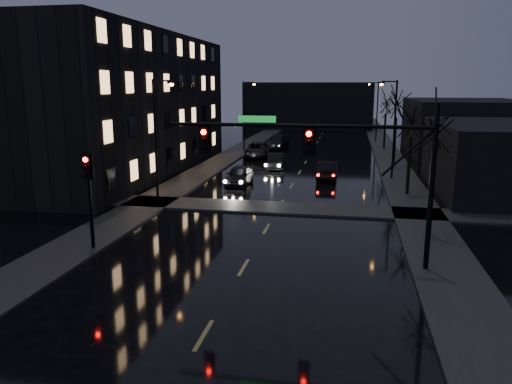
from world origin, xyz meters
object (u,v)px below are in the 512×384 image
at_px(oncoming_car_b, 276,161).
at_px(oncoming_car_d, 277,142).
at_px(lead_car, 327,170).
at_px(oncoming_car_a, 239,175).
at_px(oncoming_car_c, 258,150).

relative_size(oncoming_car_b, oncoming_car_d, 0.76).
relative_size(oncoming_car_d, lead_car, 1.22).
height_order(oncoming_car_a, oncoming_car_c, oncoming_car_c).
bearing_deg(oncoming_car_c, oncoming_car_a, -92.16).
bearing_deg(lead_car, oncoming_car_d, -69.85).
xyz_separation_m(oncoming_car_d, lead_car, (6.98, -18.95, -0.06)).
bearing_deg(oncoming_car_d, oncoming_car_b, -75.31).
bearing_deg(lead_car, oncoming_car_a, 29.07).
distance_m(oncoming_car_b, oncoming_car_c, 7.46).
distance_m(oncoming_car_c, lead_car, 13.76).
xyz_separation_m(oncoming_car_b, oncoming_car_c, (-2.95, 6.85, 0.10)).
bearing_deg(oncoming_car_b, oncoming_car_a, -107.15).
distance_m(oncoming_car_a, lead_car, 7.56).
xyz_separation_m(oncoming_car_a, oncoming_car_c, (-1.27, 14.97, 0.04)).
xyz_separation_m(oncoming_car_b, lead_car, (4.93, -4.43, 0.05)).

